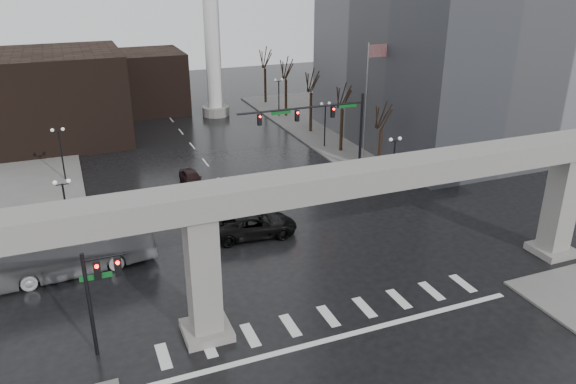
{
  "coord_description": "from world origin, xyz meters",
  "views": [
    {
      "loc": [
        -12.46,
        -25.6,
        19.25
      ],
      "look_at": [
        0.84,
        7.39,
        4.5
      ],
      "focal_mm": 35.0,
      "sensor_mm": 36.0,
      "label": 1
    }
  ],
  "objects_px": {
    "city_bus": "(62,251)",
    "signal_mast_arm": "(324,121)",
    "pickup_truck": "(254,225)",
    "far_car": "(192,178)"
  },
  "relations": [
    {
      "from": "far_car",
      "to": "pickup_truck",
      "type": "bearing_deg",
      "value": -83.22
    },
    {
      "from": "signal_mast_arm",
      "to": "city_bus",
      "type": "height_order",
      "value": "signal_mast_arm"
    },
    {
      "from": "signal_mast_arm",
      "to": "pickup_truck",
      "type": "bearing_deg",
      "value": -139.17
    },
    {
      "from": "pickup_truck",
      "to": "far_car",
      "type": "bearing_deg",
      "value": 15.19
    },
    {
      "from": "pickup_truck",
      "to": "city_bus",
      "type": "bearing_deg",
      "value": 97.58
    },
    {
      "from": "signal_mast_arm",
      "to": "far_car",
      "type": "distance_m",
      "value": 13.23
    },
    {
      "from": "city_bus",
      "to": "signal_mast_arm",
      "type": "bearing_deg",
      "value": -74.61
    },
    {
      "from": "city_bus",
      "to": "far_car",
      "type": "bearing_deg",
      "value": -48.32
    },
    {
      "from": "city_bus",
      "to": "far_car",
      "type": "distance_m",
      "value": 16.78
    },
    {
      "from": "signal_mast_arm",
      "to": "far_car",
      "type": "bearing_deg",
      "value": 163.57
    }
  ]
}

